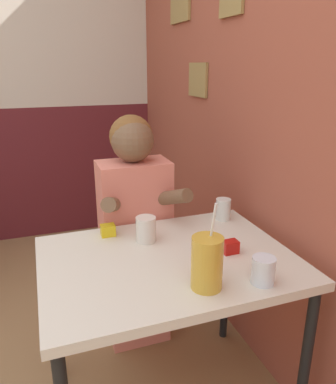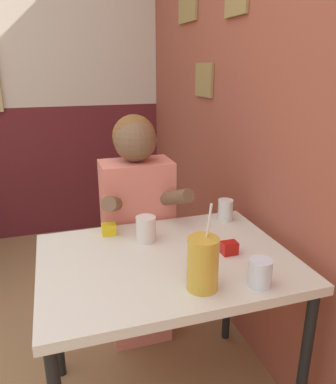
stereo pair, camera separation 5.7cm
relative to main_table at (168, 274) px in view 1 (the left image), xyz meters
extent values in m
cube|color=#9E4C38|center=(0.56, 0.80, 0.70)|extent=(0.06, 4.42, 2.70)
cube|color=olive|center=(0.52, 1.22, 1.13)|extent=(0.02, 0.31, 0.22)
cube|color=olive|center=(0.52, 0.92, 0.68)|extent=(0.02, 0.24, 0.19)
cube|color=beige|center=(0.00, 0.00, 0.06)|extent=(0.95, 0.71, 0.04)
cylinder|color=black|center=(0.43, -0.31, -0.31)|extent=(0.04, 0.04, 0.69)
cylinder|color=black|center=(-0.43, 0.31, -0.31)|extent=(0.04, 0.04, 0.69)
cylinder|color=black|center=(0.43, 0.31, -0.31)|extent=(0.04, 0.04, 0.69)
cube|color=#EA7F6B|center=(-0.01, 0.47, -0.42)|extent=(0.31, 0.20, 0.46)
cube|color=#EA7F6B|center=(-0.01, 0.47, 0.07)|extent=(0.34, 0.20, 0.53)
sphere|color=brown|center=(-0.01, 0.50, 0.45)|extent=(0.20, 0.20, 0.20)
sphere|color=brown|center=(-0.01, 0.47, 0.44)|extent=(0.20, 0.20, 0.20)
cylinder|color=brown|center=(-0.14, 0.33, 0.19)|extent=(0.14, 0.27, 0.15)
cylinder|color=brown|center=(0.13, 0.33, 0.19)|extent=(0.14, 0.27, 0.15)
cylinder|color=gold|center=(0.05, -0.23, 0.16)|extent=(0.10, 0.10, 0.18)
cylinder|color=white|center=(0.07, -0.23, 0.30)|extent=(0.01, 0.04, 0.14)
cylinder|color=silver|center=(0.24, -0.27, 0.12)|extent=(0.08, 0.08, 0.09)
cylinder|color=silver|center=(0.37, 0.27, 0.12)|extent=(0.07, 0.07, 0.10)
cylinder|color=silver|center=(-0.04, 0.16, 0.13)|extent=(0.08, 0.08, 0.11)
cube|color=#B7140F|center=(0.24, -0.05, 0.10)|extent=(0.06, 0.04, 0.05)
cube|color=yellow|center=(-0.18, 0.27, 0.10)|extent=(0.06, 0.04, 0.05)
camera|label=1|loc=(-0.43, -1.19, 0.77)|focal=35.00mm
camera|label=2|loc=(-0.37, -1.21, 0.77)|focal=35.00mm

